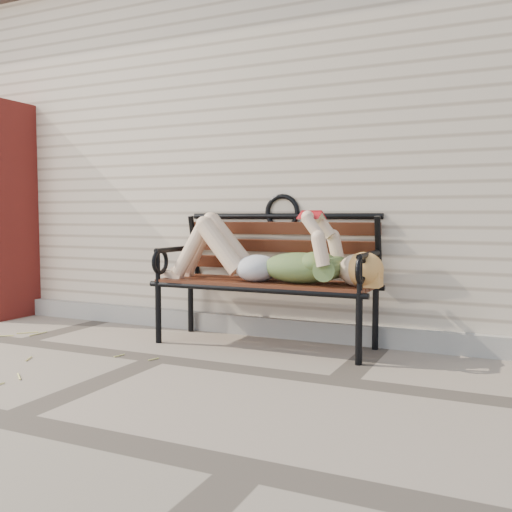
% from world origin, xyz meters
% --- Properties ---
extents(ground, '(80.00, 80.00, 0.00)m').
position_xyz_m(ground, '(0.00, 0.00, 0.00)').
color(ground, gray).
rests_on(ground, ground).
extents(house_wall, '(8.00, 4.00, 3.00)m').
position_xyz_m(house_wall, '(0.00, 3.00, 1.50)').
color(house_wall, beige).
rests_on(house_wall, ground).
extents(house_roof, '(8.30, 4.30, 0.30)m').
position_xyz_m(house_roof, '(0.00, 3.00, 3.15)').
color(house_roof, '#453831').
rests_on(house_roof, house_wall).
extents(foundation_strip, '(8.00, 0.10, 0.15)m').
position_xyz_m(foundation_strip, '(0.00, 0.97, 0.07)').
color(foundation_strip, '#9D988D').
rests_on(foundation_strip, ground).
extents(garden_bench, '(1.73, 0.69, 1.12)m').
position_xyz_m(garden_bench, '(0.49, 0.75, 0.63)').
color(garden_bench, black).
rests_on(garden_bench, ground).
extents(reading_woman, '(1.64, 0.37, 0.52)m').
position_xyz_m(reading_woman, '(0.50, 0.61, 0.67)').
color(reading_woman, '#09393F').
rests_on(reading_woman, ground).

